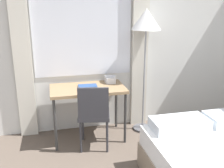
{
  "coord_description": "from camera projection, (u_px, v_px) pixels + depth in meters",
  "views": [
    {
      "loc": [
        -0.77,
        -1.08,
        1.86
      ],
      "look_at": [
        -0.06,
        1.92,
        0.91
      ],
      "focal_mm": 42.0,
      "sensor_mm": 36.0,
      "label": 1
    }
  ],
  "objects": [
    {
      "name": "wall_back_with_window",
      "position": [
        102.0,
        40.0,
        3.81
      ],
      "size": [
        5.71,
        0.13,
        2.7
      ],
      "color": "silver",
      "rests_on": "ground_plane"
    },
    {
      "name": "desk",
      "position": [
        88.0,
        92.0,
        3.6
      ],
      "size": [
        1.02,
        0.58,
        0.76
      ],
      "color": "#937551",
      "rests_on": "ground_plane"
    },
    {
      "name": "desk_chair",
      "position": [
        94.0,
        112.0,
        3.37
      ],
      "size": [
        0.47,
        0.47,
        0.89
      ],
      "rotation": [
        0.0,
        0.0,
        -0.2
      ],
      "color": "#333338",
      "rests_on": "ground_plane"
    },
    {
      "name": "standing_lamp",
      "position": [
        146.0,
        26.0,
        3.6
      ],
      "size": [
        0.41,
        0.41,
        1.8
      ],
      "color": "#4C4C51",
      "rests_on": "ground_plane"
    },
    {
      "name": "telephone",
      "position": [
        110.0,
        80.0,
        3.77
      ],
      "size": [
        0.15,
        0.15,
        0.11
      ],
      "color": "silver",
      "rests_on": "desk"
    },
    {
      "name": "book",
      "position": [
        88.0,
        86.0,
        3.59
      ],
      "size": [
        0.26,
        0.17,
        0.02
      ],
      "rotation": [
        0.0,
        0.0,
        -0.05
      ],
      "color": "navy",
      "rests_on": "desk"
    }
  ]
}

